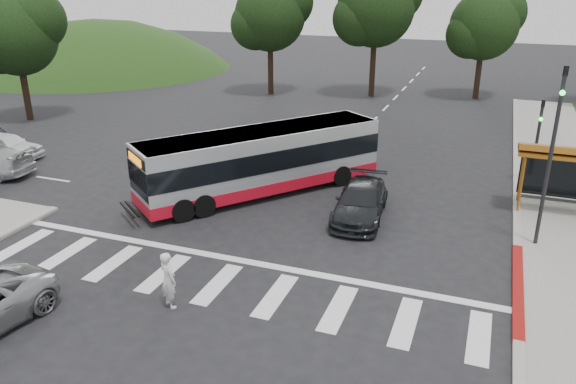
% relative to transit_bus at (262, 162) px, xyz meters
% --- Properties ---
extents(ground, '(140.00, 140.00, 0.00)m').
position_rel_transit_bus_xyz_m(ground, '(1.81, -2.94, -1.45)').
color(ground, black).
rests_on(ground, ground).
extents(sidewalk_east, '(4.00, 40.00, 0.12)m').
position_rel_transit_bus_xyz_m(sidewalk_east, '(12.81, 5.06, -1.39)').
color(sidewalk_east, gray).
rests_on(sidewalk_east, ground).
extents(curb_east, '(0.30, 40.00, 0.15)m').
position_rel_transit_bus_xyz_m(curb_east, '(10.81, 5.06, -1.37)').
color(curb_east, '#9E9991').
rests_on(curb_east, ground).
extents(curb_east_red, '(0.32, 6.00, 0.15)m').
position_rel_transit_bus_xyz_m(curb_east_red, '(10.81, -4.94, -1.37)').
color(curb_east_red, maroon).
rests_on(curb_east_red, ground).
extents(hillside_nw, '(44.00, 44.00, 10.00)m').
position_rel_transit_bus_xyz_m(hillside_nw, '(-30.19, 27.06, -1.45)').
color(hillside_nw, '#1E3C13').
rests_on(hillside_nw, ground).
extents(crosswalk_ladder, '(18.00, 2.60, 0.01)m').
position_rel_transit_bus_xyz_m(crosswalk_ladder, '(1.81, -7.94, -1.44)').
color(crosswalk_ladder, silver).
rests_on(crosswalk_ladder, ground).
extents(bus_shelter, '(4.20, 1.60, 2.86)m').
position_rel_transit_bus_xyz_m(bus_shelter, '(12.61, 2.17, 0.91)').
color(bus_shelter, '#9B5C19').
rests_on(bus_shelter, sidewalk_east).
extents(traffic_signal_ne_tall, '(0.18, 0.37, 6.50)m').
position_rel_transit_bus_xyz_m(traffic_signal_ne_tall, '(11.41, -1.45, 2.43)').
color(traffic_signal_ne_tall, black).
rests_on(traffic_signal_ne_tall, ground).
extents(traffic_signal_ne_short, '(0.18, 0.37, 4.00)m').
position_rel_transit_bus_xyz_m(traffic_signal_ne_short, '(11.41, 5.55, 1.03)').
color(traffic_signal_ne_short, black).
rests_on(traffic_signal_ne_short, ground).
extents(tree_north_a, '(6.60, 6.15, 10.17)m').
position_rel_transit_bus_xyz_m(tree_north_a, '(-0.10, 23.13, 5.48)').
color(tree_north_a, black).
rests_on(tree_north_a, ground).
extents(tree_north_b, '(5.72, 5.33, 8.43)m').
position_rel_transit_bus_xyz_m(tree_north_b, '(7.88, 25.12, 4.22)').
color(tree_north_b, black).
rests_on(tree_north_b, ground).
extents(tree_north_c, '(6.16, 5.74, 9.30)m').
position_rel_transit_bus_xyz_m(tree_north_c, '(-8.11, 21.13, 4.85)').
color(tree_north_c, black).
rests_on(tree_north_c, ground).
extents(tree_west_a, '(5.72, 5.33, 8.43)m').
position_rel_transit_bus_xyz_m(tree_west_a, '(-20.12, 7.12, 4.22)').
color(tree_west_a, black).
rests_on(tree_west_a, ground).
extents(transit_bus, '(8.78, 10.33, 2.89)m').
position_rel_transit_bus_xyz_m(transit_bus, '(0.00, 0.00, 0.00)').
color(transit_bus, '#A6A8AA').
rests_on(transit_bus, ground).
extents(pedestrian, '(0.77, 0.69, 1.78)m').
position_rel_transit_bus_xyz_m(pedestrian, '(1.07, -9.56, -0.56)').
color(pedestrian, white).
rests_on(pedestrian, ground).
extents(dark_sedan, '(2.29, 4.80, 1.35)m').
position_rel_transit_bus_xyz_m(dark_sedan, '(4.81, -1.16, -0.77)').
color(dark_sedan, black).
rests_on(dark_sedan, ground).
extents(west_car_white, '(4.00, 1.71, 1.35)m').
position_rel_transit_bus_xyz_m(west_car_white, '(-14.83, -0.04, -0.77)').
color(west_car_white, white).
rests_on(west_car_white, ground).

